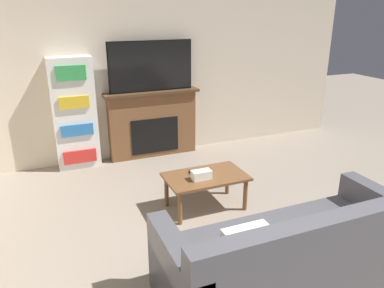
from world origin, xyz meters
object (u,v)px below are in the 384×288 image
object	(u,v)px
couch	(292,259)
bookshelf	(75,114)
fireplace	(153,123)
tv	(151,66)
coffee_table	(206,180)

from	to	relation	value
couch	bookshelf	distance (m)	3.65
fireplace	tv	distance (m)	0.89
tv	coffee_table	size ratio (longest dim) A/B	1.38
coffee_table	couch	bearing A→B (deg)	-87.05
coffee_table	bookshelf	distance (m)	2.26
tv	couch	xyz separation A→B (m)	(0.14, -3.38, -1.11)
fireplace	couch	distance (m)	3.41
tv	bookshelf	size ratio (longest dim) A/B	0.80
tv	couch	distance (m)	3.56
couch	bookshelf	world-z (taller)	bookshelf
tv	fireplace	bearing A→B (deg)	90.00
tv	bookshelf	bearing A→B (deg)	-179.88
coffee_table	fireplace	bearing A→B (deg)	91.75
tv	bookshelf	distance (m)	1.31
fireplace	couch	size ratio (longest dim) A/B	0.69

